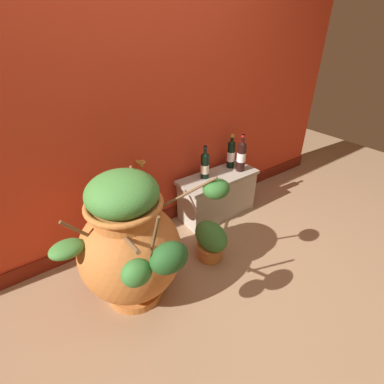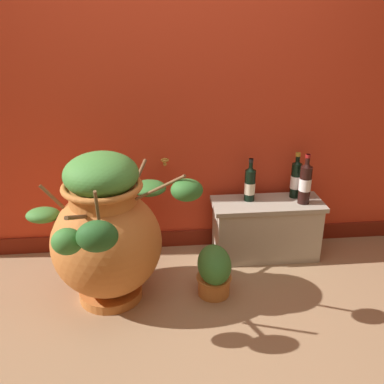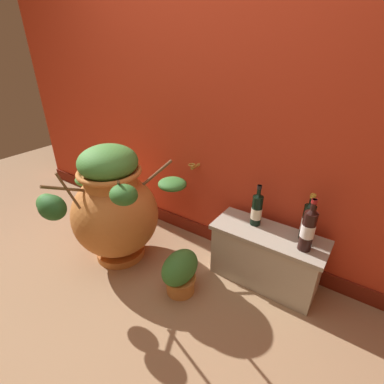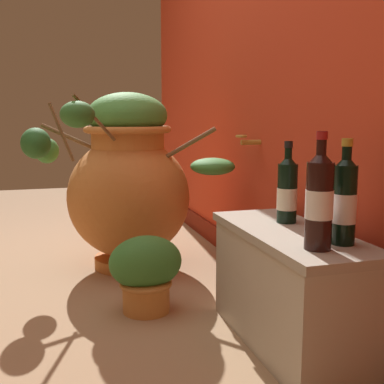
% 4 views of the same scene
% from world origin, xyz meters
% --- Properties ---
extents(ground_plane, '(7.00, 7.00, 0.00)m').
position_xyz_m(ground_plane, '(0.00, 0.00, 0.00)').
color(ground_plane, '#9E7A56').
extents(back_wall, '(4.40, 0.33, 2.60)m').
position_xyz_m(back_wall, '(-0.00, 1.20, 1.29)').
color(back_wall, red).
rests_on(back_wall, ground_plane).
extents(terracotta_urn, '(0.97, 1.02, 0.93)m').
position_xyz_m(terracotta_urn, '(-0.43, 0.51, 0.45)').
color(terracotta_urn, '#C17033').
rests_on(terracotta_urn, ground_plane).
extents(stone_ledge, '(0.76, 0.31, 0.41)m').
position_xyz_m(stone_ledge, '(0.63, 0.91, 0.22)').
color(stone_ledge, '#B2A893').
rests_on(stone_ledge, ground_plane).
extents(wine_bottle_left, '(0.07, 0.07, 0.32)m').
position_xyz_m(wine_bottle_left, '(0.83, 0.97, 0.56)').
color(wine_bottle_left, black).
rests_on(wine_bottle_left, stone_ledge).
extents(wine_bottle_middle, '(0.08, 0.08, 0.35)m').
position_xyz_m(wine_bottle_middle, '(0.86, 0.87, 0.57)').
color(wine_bottle_middle, black).
rests_on(wine_bottle_middle, stone_ledge).
extents(wine_bottle_right, '(0.07, 0.07, 0.30)m').
position_xyz_m(wine_bottle_right, '(0.51, 0.95, 0.54)').
color(wine_bottle_right, black).
rests_on(wine_bottle_right, stone_ledge).
extents(potted_shrub, '(0.22, 0.30, 0.32)m').
position_xyz_m(potted_shrub, '(0.20, 0.48, 0.17)').
color(potted_shrub, '#CC7F3D').
rests_on(potted_shrub, ground_plane).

